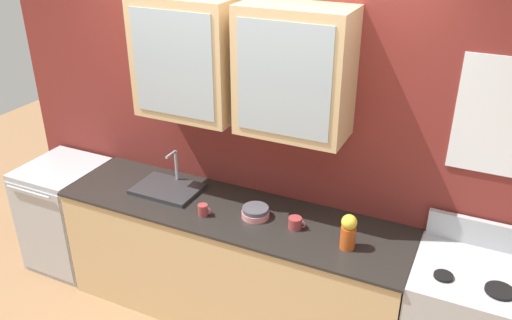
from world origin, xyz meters
name	(u,v)px	position (x,y,z in m)	size (l,w,h in m)	color
ground_plane	(233,311)	(0.00, 0.00, 0.00)	(10.00, 10.00, 0.00)	#936B47
back_wall_unit	(251,114)	(0.01, 0.33, 1.52)	(4.11, 0.47, 2.75)	maroon
counter	(232,263)	(0.00, 0.00, 0.46)	(2.54, 0.68, 0.91)	tan
sink_faucet	(167,188)	(-0.55, 0.05, 0.94)	(0.48, 0.34, 0.28)	#2D2D30
bowl_stack	(256,212)	(0.20, 0.00, 0.95)	(0.19, 0.19, 0.07)	#D87F84
vase	(348,231)	(0.87, -0.08, 1.04)	(0.10, 0.10, 0.24)	#BF4C19
cup_near_sink	(203,210)	(-0.14, -0.14, 0.96)	(0.10, 0.07, 0.08)	#993838
cup_near_bowls	(295,223)	(0.49, -0.01, 0.95)	(0.12, 0.09, 0.08)	#993838
dishwasher	(68,214)	(-1.57, 0.00, 0.46)	(0.58, 0.66, 0.91)	#ADAFB5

